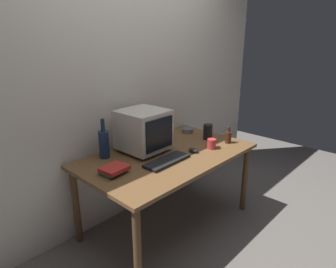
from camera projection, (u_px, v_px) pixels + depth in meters
ground_plane at (168, 223)px, 2.72m from camera, size 6.00×6.00×0.00m
back_wall at (128, 85)px, 2.66m from camera, size 4.00×0.08×2.50m
desk at (168, 162)px, 2.52m from camera, size 1.52×0.89×0.71m
crt_monitor at (144, 130)px, 2.50m from camera, size 0.39×0.40×0.37m
keyboard at (167, 161)px, 2.32m from camera, size 0.42×0.16×0.02m
computer_mouse at (193, 150)px, 2.53m from camera, size 0.06×0.10×0.04m
bottle_tall at (104, 143)px, 2.38m from camera, size 0.09×0.09×0.34m
bottle_short at (228, 137)px, 2.74m from camera, size 0.06×0.06×0.17m
book_stack at (114, 170)px, 2.13m from camera, size 0.20×0.17×0.06m
mug at (212, 144)px, 2.61m from camera, size 0.12×0.08×0.09m
cd_spindle at (188, 130)px, 3.06m from camera, size 0.12×0.12×0.04m
metal_canister at (208, 132)px, 2.84m from camera, size 0.09×0.09×0.15m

